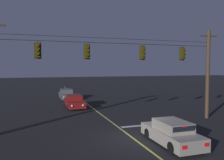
# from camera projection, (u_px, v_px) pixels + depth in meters

# --- Properties ---
(ground_plane) EXTENTS (180.00, 180.00, 0.00)m
(ground_plane) POSITION_uv_depth(u_px,v_px,m) (133.00, 138.00, 14.24)
(ground_plane) COLOR black
(lane_centre_stripe) EXTENTS (0.14, 60.00, 0.01)m
(lane_centre_stripe) POSITION_uv_depth(u_px,v_px,m) (97.00, 111.00, 23.01)
(lane_centre_stripe) COLOR #D1C64C
(lane_centre_stripe) RESTS_ON ground
(stop_bar_paint) EXTENTS (3.40, 0.36, 0.01)m
(stop_bar_paint) POSITION_uv_depth(u_px,v_px,m) (142.00, 125.00, 17.34)
(stop_bar_paint) COLOR silver
(stop_bar_paint) RESTS_ON ground
(signal_span_assembly) EXTENTS (18.62, 0.32, 7.63)m
(signal_span_assembly) POSITION_uv_depth(u_px,v_px,m) (116.00, 74.00, 17.10)
(signal_span_assembly) COLOR #423021
(signal_span_assembly) RESTS_ON ground
(traffic_light_leftmost) EXTENTS (0.48, 0.41, 1.22)m
(traffic_light_leftmost) POSITION_uv_depth(u_px,v_px,m) (38.00, 50.00, 15.25)
(traffic_light_leftmost) COLOR black
(traffic_light_left_inner) EXTENTS (0.48, 0.41, 1.22)m
(traffic_light_left_inner) POSITION_uv_depth(u_px,v_px,m) (87.00, 51.00, 16.30)
(traffic_light_left_inner) COLOR black
(traffic_light_centre) EXTENTS (0.48, 0.41, 1.22)m
(traffic_light_centre) POSITION_uv_depth(u_px,v_px,m) (143.00, 53.00, 17.67)
(traffic_light_centre) COLOR black
(traffic_light_right_inner) EXTENTS (0.48, 0.41, 1.22)m
(traffic_light_right_inner) POSITION_uv_depth(u_px,v_px,m) (183.00, 54.00, 18.80)
(traffic_light_right_inner) COLOR black
(car_waiting_near_lane) EXTENTS (1.80, 4.33, 1.39)m
(car_waiting_near_lane) POSITION_uv_depth(u_px,v_px,m) (172.00, 133.00, 13.10)
(car_waiting_near_lane) COLOR gray
(car_waiting_near_lane) RESTS_ON ground
(car_oncoming_lead) EXTENTS (1.80, 4.42, 1.39)m
(car_oncoming_lead) POSITION_uv_depth(u_px,v_px,m) (74.00, 102.00, 25.05)
(car_oncoming_lead) COLOR maroon
(car_oncoming_lead) RESTS_ON ground
(car_oncoming_trailing) EXTENTS (1.80, 4.42, 1.39)m
(car_oncoming_trailing) POSITION_uv_depth(u_px,v_px,m) (66.00, 95.00, 31.56)
(car_oncoming_trailing) COLOR #4C4C51
(car_oncoming_trailing) RESTS_ON ground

